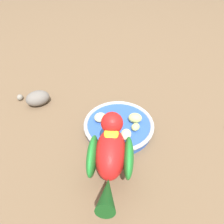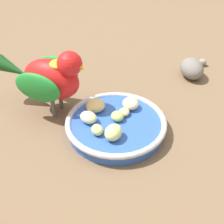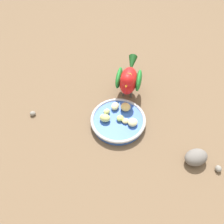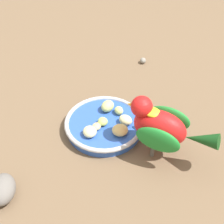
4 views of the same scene
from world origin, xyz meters
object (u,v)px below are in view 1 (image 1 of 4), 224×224
apple_piece_3 (100,117)px  rock_large (38,98)px  feeding_bowl (119,126)px  apple_piece_2 (111,134)px  parrot (110,153)px  pebble_1 (20,97)px  apple_piece_1 (135,118)px  apple_piece_0 (116,121)px  apple_piece_6 (109,119)px  apple_piece_4 (135,127)px  apple_piece_5 (126,134)px

apple_piece_3 → rock_large: bearing=-50.7°
feeding_bowl → apple_piece_2: (0.04, 0.04, 0.02)m
apple_piece_2 → rock_large: size_ratio=0.51×
parrot → pebble_1: 0.44m
apple_piece_1 → apple_piece_3: bearing=-27.3°
apple_piece_0 → apple_piece_6: bearing=-57.3°
feeding_bowl → apple_piece_6: size_ratio=8.20×
apple_piece_2 → rock_large: same height
apple_piece_6 → pebble_1: 0.34m
apple_piece_6 → pebble_1: apple_piece_6 is taller
apple_piece_3 → apple_piece_4: (-0.08, 0.08, -0.00)m
apple_piece_5 → parrot: size_ratio=0.18×
apple_piece_3 → apple_piece_5: size_ratio=0.99×
apple_piece_1 → rock_large: apple_piece_1 is taller
apple_piece_5 → rock_large: size_ratio=0.47×
apple_piece_1 → apple_piece_4: (0.01, 0.03, -0.00)m
apple_piece_0 → apple_piece_5: (-0.00, 0.06, 0.00)m
feeding_bowl → apple_piece_6: 0.03m
feeding_bowl → apple_piece_1: size_ratio=5.24×
apple_piece_0 → apple_piece_2: 0.06m
apple_piece_0 → apple_piece_3: size_ratio=0.76×
feeding_bowl → apple_piece_2: size_ratio=5.15×
apple_piece_5 → apple_piece_2: bearing=-23.8°
apple_piece_0 → rock_large: bearing=-49.2°
apple_piece_5 → parrot: (0.08, 0.08, 0.05)m
apple_piece_1 → apple_piece_3: size_ratio=1.08×
feeding_bowl → apple_piece_4: bearing=129.2°
apple_piece_6 → rock_large: bearing=-48.4°
apple_piece_3 → apple_piece_2: bearing=90.7°
apple_piece_1 → apple_piece_6: size_ratio=1.57×
apple_piece_0 → parrot: 0.16m
apple_piece_2 → pebble_1: bearing=-56.3°
apple_piece_1 → apple_piece_5: size_ratio=1.08×
apple_piece_1 → apple_piece_2: bearing=17.4°
rock_large → apple_piece_0: bearing=130.8°
apple_piece_2 → apple_piece_3: size_ratio=1.10×
apple_piece_2 → pebble_1: size_ratio=1.75×
apple_piece_1 → pebble_1: 0.41m
feeding_bowl → pebble_1: bearing=-47.5°
apple_piece_5 → rock_large: (0.19, -0.28, -0.01)m
apple_piece_4 → apple_piece_6: (0.05, -0.06, -0.00)m
apple_piece_1 → apple_piece_5: bearing=40.0°
pebble_1 → apple_piece_6: bearing=132.8°
feeding_bowl → apple_piece_5: bearing=84.4°
apple_piece_1 → apple_piece_4: apple_piece_1 is taller
feeding_bowl → pebble_1: size_ratio=9.03×
apple_piece_6 → pebble_1: bearing=-47.2°
apple_piece_5 → apple_piece_4: bearing=-158.6°
parrot → apple_piece_3: bearing=14.1°
apple_piece_2 → apple_piece_3: (0.00, -0.07, -0.00)m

